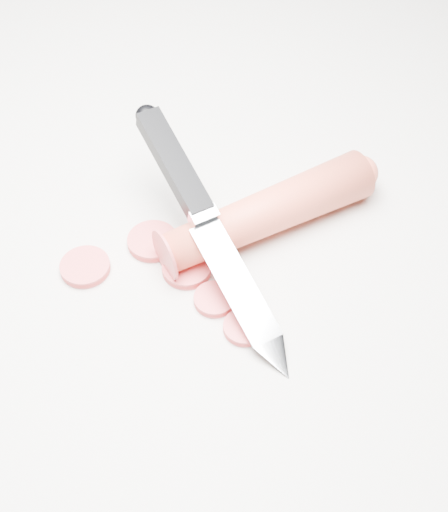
# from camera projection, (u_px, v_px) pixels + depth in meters

# --- Properties ---
(ground) EXTENTS (2.40, 2.40, 0.00)m
(ground) POSITION_uv_depth(u_px,v_px,m) (199.00, 241.00, 0.56)
(ground) COLOR beige
(ground) RESTS_ON ground
(carrot) EXTENTS (0.15, 0.15, 0.04)m
(carrot) POSITION_uv_depth(u_px,v_px,m) (267.00, 212.00, 0.55)
(carrot) COLOR #DF4A33
(carrot) RESTS_ON ground
(carrot_slice_0) EXTENTS (0.04, 0.04, 0.01)m
(carrot_slice_0) POSITION_uv_depth(u_px,v_px,m) (85.00, 267.00, 0.54)
(carrot_slice_0) COLOR #D03F42
(carrot_slice_0) RESTS_ON ground
(carrot_slice_1) EXTENTS (0.03, 0.03, 0.01)m
(carrot_slice_1) POSITION_uv_depth(u_px,v_px,m) (215.00, 299.00, 0.52)
(carrot_slice_1) COLOR #D03F42
(carrot_slice_1) RESTS_ON ground
(carrot_slice_2) EXTENTS (0.03, 0.03, 0.01)m
(carrot_slice_2) POSITION_uv_depth(u_px,v_px,m) (244.00, 327.00, 0.50)
(carrot_slice_2) COLOR #D03F42
(carrot_slice_2) RESTS_ON ground
(carrot_slice_3) EXTENTS (0.04, 0.04, 0.01)m
(carrot_slice_3) POSITION_uv_depth(u_px,v_px,m) (187.00, 268.00, 0.54)
(carrot_slice_3) COLOR #D03F42
(carrot_slice_3) RESTS_ON ground
(carrot_slice_4) EXTENTS (0.04, 0.04, 0.01)m
(carrot_slice_4) POSITION_uv_depth(u_px,v_px,m) (153.00, 241.00, 0.55)
(carrot_slice_4) COLOR #D03F42
(carrot_slice_4) RESTS_ON ground
(kitchen_knife) EXTENTS (0.18, 0.18, 0.08)m
(kitchen_knife) POSITION_uv_depth(u_px,v_px,m) (212.00, 230.00, 0.51)
(kitchen_knife) COLOR silver
(kitchen_knife) RESTS_ON ground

